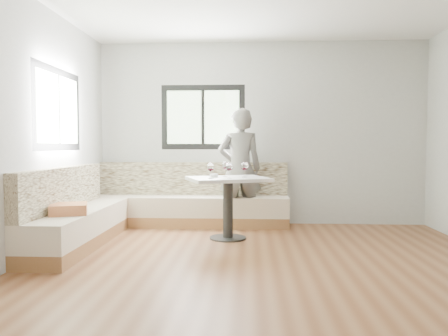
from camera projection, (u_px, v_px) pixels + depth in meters
The scene contains 10 objects.
room at pixel (260, 125), 4.33m from camera, with size 5.01×5.01×2.81m.
banquette at pixel (147, 209), 6.01m from camera, with size 2.90×2.80×0.95m.
table at pixel (228, 193), 5.64m from camera, with size 1.18×1.05×0.80m.
person at pixel (240, 168), 6.42m from camera, with size 0.64×0.42×1.75m, color #65625C.
olive_ramekin at pixel (214, 175), 5.66m from camera, with size 0.11×0.11×0.04m.
wine_glass_a at pixel (211, 168), 5.37m from camera, with size 0.09×0.09×0.20m.
wine_glass_b at pixel (229, 167), 5.43m from camera, with size 0.09×0.09×0.20m.
wine_glass_c at pixel (244, 167), 5.59m from camera, with size 0.09×0.09×0.20m.
wine_glass_d at pixel (226, 166), 5.74m from camera, with size 0.09×0.09×0.20m.
wine_glass_e at pixel (245, 166), 5.82m from camera, with size 0.09×0.09×0.20m.
Camera 1 is at (-0.18, -4.28, 1.21)m, focal length 35.00 mm.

